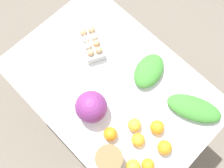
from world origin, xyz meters
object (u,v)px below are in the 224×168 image
object	(u,v)px
greens_bunch_chard	(194,108)
orange_2	(134,125)
egg_carton	(91,43)
orange_1	(138,140)
orange_0	(148,165)
greens_bunch_scallion	(149,71)
orange_4	(165,148)
orange_5	(110,134)
orange_3	(157,127)
orange_6	(133,167)
cabbage_purple	(91,107)
paper_bag	(109,159)

from	to	relation	value
greens_bunch_chard	orange_2	world-z (taller)	orange_2
egg_carton	orange_1	xyz separation A→B (m)	(-0.62, 0.23, -0.00)
orange_2	orange_0	bearing A→B (deg)	152.39
greens_bunch_scallion	egg_carton	bearing A→B (deg)	17.54
greens_bunch_scallion	greens_bunch_chard	bearing A→B (deg)	-177.69
egg_carton	orange_1	size ratio (longest dim) A/B	3.40
orange_4	orange_5	size ratio (longest dim) A/B	1.03
orange_3	orange_5	size ratio (longest dim) A/B	1.03
orange_6	greens_bunch_chard	bearing A→B (deg)	-93.29
egg_carton	greens_bunch_scallion	xyz separation A→B (m)	(-0.38, -0.12, -0.00)
cabbage_purple	paper_bag	size ratio (longest dim) A/B	1.26
orange_0	orange_4	distance (m)	0.13
orange_3	greens_bunch_chard	bearing A→B (deg)	-108.51
greens_bunch_scallion	orange_4	size ratio (longest dim) A/B	2.94
paper_bag	greens_bunch_scallion	distance (m)	0.57
greens_bunch_scallion	orange_3	distance (m)	0.34
orange_0	orange_3	size ratio (longest dim) A/B	0.88
paper_bag	orange_6	xyz separation A→B (m)	(-0.12, -0.06, -0.02)
orange_3	orange_6	world-z (taller)	orange_3
cabbage_purple	orange_6	size ratio (longest dim) A/B	2.28
egg_carton	paper_bag	world-z (taller)	paper_bag
orange_4	orange_5	distance (m)	0.31
greens_bunch_chard	orange_5	bearing A→B (deg)	62.01
egg_carton	orange_0	bearing A→B (deg)	5.07
greens_bunch_scallion	orange_5	distance (m)	0.45
cabbage_purple	orange_5	distance (m)	0.19
egg_carton	orange_0	size ratio (longest dim) A/B	3.63
egg_carton	orange_1	bearing A→B (deg)	5.86
orange_2	orange_1	bearing A→B (deg)	147.33
orange_0	orange_6	size ratio (longest dim) A/B	0.90
greens_bunch_chard	paper_bag	bearing A→B (deg)	74.94
orange_4	paper_bag	bearing A→B (deg)	56.38
orange_1	orange_4	size ratio (longest dim) A/B	0.94
paper_bag	orange_3	bearing A→B (deg)	-102.41
egg_carton	orange_4	world-z (taller)	egg_carton
egg_carton	greens_bunch_chard	world-z (taller)	egg_carton
cabbage_purple	orange_6	xyz separation A→B (m)	(-0.39, 0.06, -0.05)
greens_bunch_chard	orange_4	xyz separation A→B (m)	(-0.03, 0.29, 0.01)
cabbage_purple	orange_1	xyz separation A→B (m)	(-0.31, -0.06, -0.05)
greens_bunch_chard	orange_1	world-z (taller)	orange_1
orange_2	orange_4	xyz separation A→B (m)	(-0.20, -0.03, 0.00)
orange_0	orange_6	distance (m)	0.08
orange_2	orange_5	world-z (taller)	orange_5
greens_bunch_chard	orange_1	size ratio (longest dim) A/B	4.17
paper_bag	greens_bunch_scallion	xyz separation A→B (m)	(0.19, -0.53, -0.02)
orange_3	orange_4	distance (m)	0.12
orange_2	orange_3	world-z (taller)	orange_3
egg_carton	orange_3	xyz separation A→B (m)	(-0.65, 0.10, -0.00)
orange_2	orange_3	xyz separation A→B (m)	(-0.10, -0.08, 0.00)
greens_bunch_scallion	orange_4	xyz separation A→B (m)	(-0.37, 0.27, 0.00)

